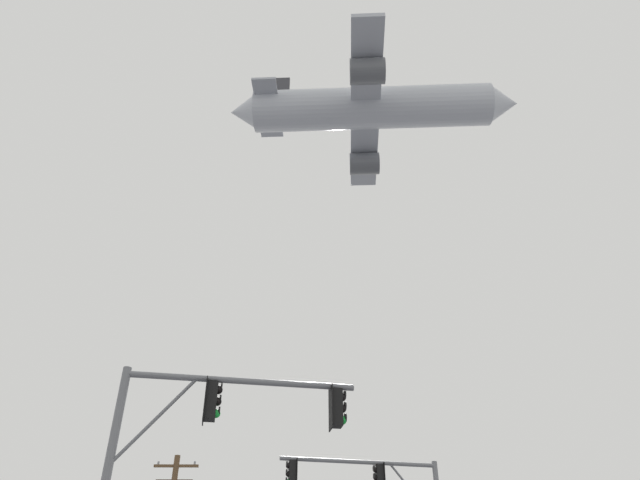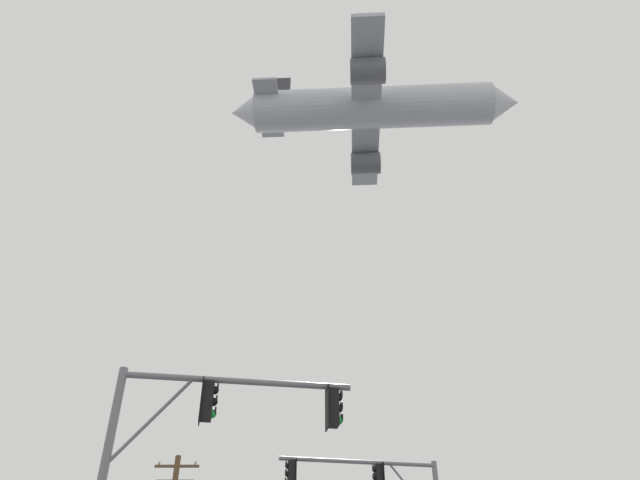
# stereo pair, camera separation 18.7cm
# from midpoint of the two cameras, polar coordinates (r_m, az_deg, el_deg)

# --- Properties ---
(signal_pole_near) EXTENTS (5.47, 1.14, 6.25)m
(signal_pole_near) POSITION_cam_midpoint_polar(r_m,az_deg,el_deg) (14.03, -11.54, -18.73)
(signal_pole_near) COLOR slate
(signal_pole_near) RESTS_ON ground
(airplane) EXTENTS (24.60, 19.01, 6.72)m
(airplane) POSITION_cam_midpoint_polar(r_m,az_deg,el_deg) (50.93, 5.35, 12.75)
(airplane) COLOR #B7BCC6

